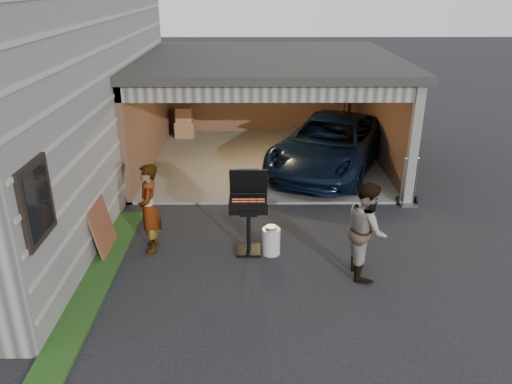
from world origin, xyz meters
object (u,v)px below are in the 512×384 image
plywood_panel (102,227)px  hand_truck (408,196)px  minivan (331,146)px  man (367,230)px  bbq_grill (248,207)px  propane_tank (271,241)px  woman (149,209)px

plywood_panel → hand_truck: bearing=18.2°
minivan → plywood_panel: size_ratio=4.89×
hand_truck → plywood_panel: bearing=-164.6°
man → bbq_grill: 2.14m
hand_truck → propane_tank: bearing=-148.4°
woman → hand_truck: (5.41, 2.01, -0.63)m
minivan → bbq_grill: (-2.13, -4.28, 0.22)m
woman → hand_truck: bearing=102.2°
hand_truck → man: bearing=-122.0°
minivan → plywood_panel: (-4.84, -4.27, -0.19)m
plywood_panel → minivan: bearing=41.5°
woman → man: (3.82, -0.84, -0.01)m
man → plywood_panel: 4.78m
propane_tank → hand_truck: bearing=34.4°
minivan → bbq_grill: bearing=-91.8°
man → bbq_grill: bearing=68.2°
bbq_grill → minivan: bearing=63.6°
minivan → plywood_panel: bearing=-114.0°
bbq_grill → plywood_panel: bbq_grill is taller
propane_tank → plywood_panel: bearing=178.1°
bbq_grill → man: bearing=-21.2°
man → propane_tank: 1.82m
hand_truck → bbq_grill: bearing=-152.7°
woman → propane_tank: (2.24, -0.17, -0.60)m
woman → minivan: bearing=128.6°
propane_tank → bbq_grill: bearing=167.2°
minivan → man: man is taller
propane_tank → hand_truck: size_ratio=0.45×
minivan → woman: 5.77m
minivan → man: 5.05m
man → minivan: bearing=-2.1°
man → plywood_panel: man is taller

